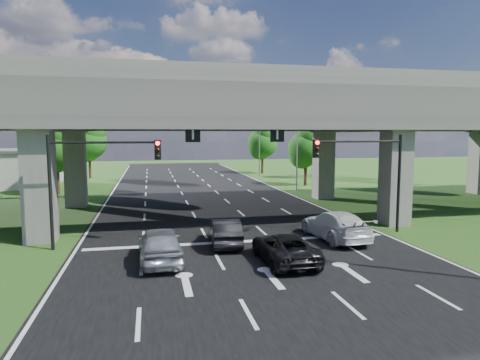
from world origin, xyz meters
name	(u,v)px	position (x,y,z in m)	size (l,w,h in m)	color
ground	(257,260)	(0.00, 0.00, 0.00)	(160.00, 160.00, 0.00)	#284E19
road	(222,219)	(0.00, 10.00, 0.01)	(18.00, 120.00, 0.03)	black
overpass	(217,108)	(0.00, 12.00, 7.92)	(80.00, 15.00, 10.00)	#3E3B38
signal_right	(367,165)	(7.82, 3.94, 4.19)	(5.76, 0.54, 6.00)	black
signal_left	(93,170)	(-7.82, 3.94, 4.19)	(5.76, 0.54, 6.00)	black
streetlight_far	(294,136)	(10.10, 24.00, 5.85)	(3.38, 0.25, 10.00)	gray
streetlight_beyond	(257,135)	(10.10, 40.00, 5.85)	(3.38, 0.25, 10.00)	gray
tree_left_near	(57,146)	(-13.95, 26.00, 4.82)	(4.50, 4.50, 7.80)	black
tree_left_mid	(44,150)	(-16.95, 34.00, 4.17)	(3.91, 3.90, 6.76)	black
tree_left_far	(89,141)	(-12.95, 42.00, 5.14)	(4.80, 4.80, 8.32)	black
tree_right_near	(306,147)	(13.05, 28.00, 4.50)	(4.20, 4.20, 7.28)	black
tree_right_mid	(306,148)	(16.05, 36.00, 4.17)	(3.91, 3.90, 6.76)	black
tree_right_far	(263,142)	(12.05, 44.00, 4.82)	(4.50, 4.50, 7.80)	black
car_silver	(160,244)	(-4.54, 0.56, 0.87)	(1.97, 4.90, 1.67)	silver
car_dark	(225,232)	(-1.00, 3.00, 0.74)	(1.51, 4.33, 1.43)	black
car_white	(335,225)	(5.40, 3.00, 0.83)	(2.24, 5.52, 1.60)	silver
car_trailing	(284,248)	(1.18, -0.68, 0.71)	(2.26, 4.91, 1.36)	black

